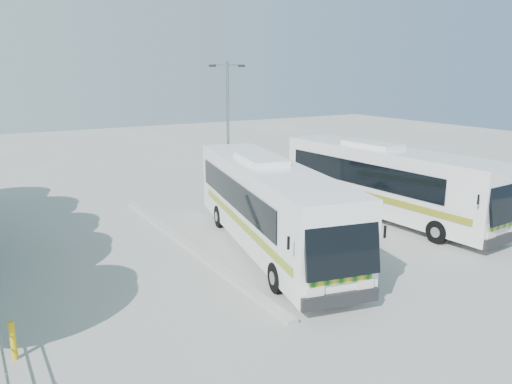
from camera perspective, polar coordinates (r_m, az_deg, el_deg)
ground at (r=21.32m, az=0.09°, el=-6.77°), size 100.00×100.00×0.00m
kerb_divider at (r=22.01m, az=-7.79°, el=-6.03°), size 0.40×16.00×0.15m
coach_main at (r=21.01m, az=1.49°, el=-1.37°), size 5.33×13.40×3.65m
coach_adjacent at (r=26.51m, az=14.67°, el=1.31°), size 3.47×13.13×3.60m
lamppost at (r=27.21m, az=-3.22°, el=7.21°), size 1.93×0.57×7.95m
bollard at (r=15.11m, az=-26.01°, el=-15.02°), size 0.18×0.18×1.10m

